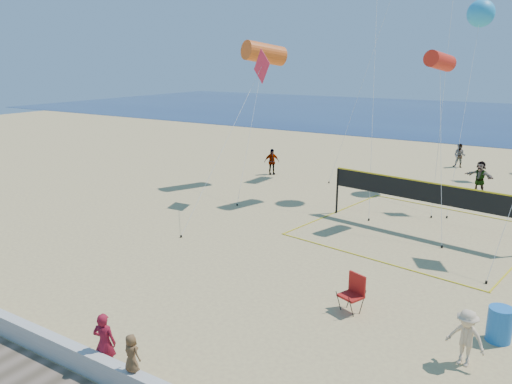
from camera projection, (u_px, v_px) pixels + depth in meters
The scene contains 15 objects.
ground at pixel (242, 345), 13.22m from camera, with size 120.00×120.00×0.00m, color tan.
ocean at pixel (509, 119), 63.99m from camera, with size 140.00×50.00×0.03m, color #112051.
woman at pixel (105, 343), 11.91m from camera, with size 0.56×0.37×1.54m, color maroon.
toddler at pixel (132, 353), 11.02m from camera, with size 0.43×0.28×0.89m, color brown.
bystander_b at pixel (466, 338), 12.20m from camera, with size 0.95×0.55×1.47m, color beige.
far_person_0 at pixel (272, 162), 32.67m from camera, with size 1.00×0.41×1.70m, color gray.
far_person_1 at pixel (480, 177), 28.23m from camera, with size 1.67×0.53×1.80m, color gray.
far_person_3 at pixel (459, 156), 34.81m from camera, with size 0.81×0.63×1.67m, color gray.
camp_chair at pixel (354, 291), 14.85m from camera, with size 0.79×0.91×1.29m.
trash_barrel at pixel (500, 324), 13.30m from camera, with size 0.64×0.64×0.96m, color blue.
volleyball_net at pixel (421, 197), 21.54m from camera, with size 9.85×9.73×2.30m.
kite_0 at pixel (264, 53), 28.72m from camera, with size 2.52×6.52×8.41m.
kite_2 at pixel (440, 61), 21.17m from camera, with size 1.95×3.77×7.73m.
kite_3 at pixel (258, 74), 24.67m from camera, with size 1.50×7.13×7.86m.
kite_7 at pixel (481, 13), 26.81m from camera, with size 1.82×7.38×10.46m.
Camera 1 is at (6.55, -9.75, 7.32)m, focal length 35.00 mm.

